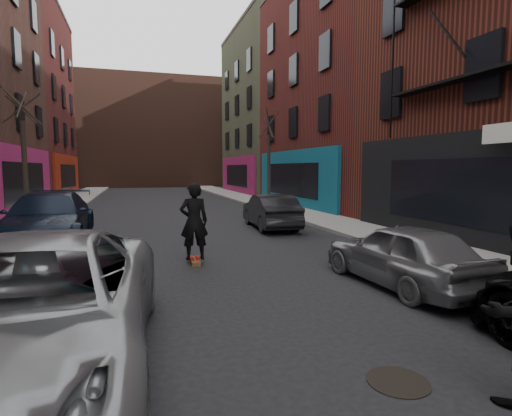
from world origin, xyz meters
TOP-DOWN VIEW (x-y plane):
  - sidewalk_left at (-6.25, 30.00)m, footprint 2.50×84.00m
  - sidewalk_right at (6.25, 30.00)m, footprint 2.50×84.00m
  - buildings_right at (13.50, 16.00)m, footprint 12.00×56.00m
  - building_far at (0.00, 56.00)m, footprint 40.00×10.00m
  - tree_left_far at (-6.20, 18.00)m, footprint 2.00×2.00m
  - tree_right_far at (6.20, 24.00)m, footprint 2.00×2.00m
  - parked_left_far at (-3.20, 4.69)m, footprint 3.05×6.03m
  - parked_left_end at (-4.60, 13.55)m, footprint 2.37×5.73m
  - parked_right_far at (3.20, 6.66)m, footprint 1.76×3.95m
  - parked_right_end at (3.20, 14.95)m, footprint 1.72×4.26m
  - skateboard at (-0.59, 9.86)m, footprint 0.23×0.80m
  - skateboarder at (-0.59, 9.86)m, footprint 0.72×0.48m
  - manhole at (0.79, 3.51)m, footprint 0.88×0.88m

SIDE VIEW (x-z plane):
  - manhole at x=0.79m, z-range 0.00..0.01m
  - skateboard at x=-0.59m, z-range 0.00..0.10m
  - sidewalk_left at x=-6.25m, z-range 0.00..0.13m
  - sidewalk_right at x=6.25m, z-range 0.00..0.13m
  - parked_right_far at x=3.20m, z-range 0.00..1.32m
  - parked_right_end at x=3.20m, z-range 0.00..1.37m
  - parked_left_far at x=-3.20m, z-range 0.00..1.64m
  - parked_left_end at x=-4.60m, z-range 0.00..1.66m
  - skateboarder at x=-0.59m, z-range 0.10..2.05m
  - tree_left_far at x=-6.20m, z-range 0.13..6.63m
  - tree_right_far at x=6.20m, z-range 0.13..6.93m
  - building_far at x=0.00m, z-range 0.00..14.00m
  - buildings_right at x=13.50m, z-range 0.00..16.00m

